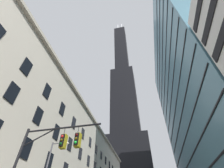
{
  "coord_description": "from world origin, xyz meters",
  "views": [
    {
      "loc": [
        2.51,
        -7.46,
        1.77
      ],
      "look_at": [
        -3.65,
        19.75,
        26.93
      ],
      "focal_mm": 25.03,
      "sensor_mm": 36.0,
      "label": 1
    }
  ],
  "objects": [
    {
      "name": "dark_skyscraper",
      "position": [
        -10.14,
        94.5,
        60.97
      ],
      "size": [
        28.02,
        28.02,
        201.51
      ],
      "color": "black",
      "rests_on": "ground"
    },
    {
      "name": "glass_office_midrise",
      "position": [
        20.07,
        29.88,
        27.42
      ],
      "size": [
        18.25,
        47.07,
        54.84
      ],
      "color": "teal",
      "rests_on": "ground"
    },
    {
      "name": "traffic_signal_mast",
      "position": [
        -4.6,
        3.0,
        5.49
      ],
      "size": [
        6.47,
        0.63,
        7.58
      ],
      "color": "black",
      "rests_on": "sidewalk_left"
    }
  ]
}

